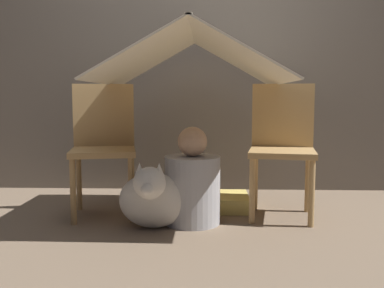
# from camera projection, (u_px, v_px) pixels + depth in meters

# --- Properties ---
(ground_plane) EXTENTS (8.80, 8.80, 0.00)m
(ground_plane) POSITION_uv_depth(u_px,v_px,m) (191.00, 222.00, 2.63)
(ground_plane) COLOR #7A6651
(wall_back) EXTENTS (7.00, 0.05, 2.50)m
(wall_back) POSITION_uv_depth(u_px,v_px,m) (196.00, 37.00, 3.47)
(wall_back) COLOR #6B6056
(wall_back) RESTS_ON ground_plane
(chair_left) EXTENTS (0.47, 0.47, 0.85)m
(chair_left) POSITION_uv_depth(u_px,v_px,m) (104.00, 142.00, 2.80)
(chair_left) COLOR tan
(chair_left) RESTS_ON ground_plane
(chair_right) EXTENTS (0.46, 0.46, 0.85)m
(chair_right) POSITION_uv_depth(u_px,v_px,m) (282.00, 143.00, 2.76)
(chair_right) COLOR tan
(chair_right) RESTS_ON ground_plane
(sheet_canopy) EXTENTS (1.14, 1.11, 0.33)m
(sheet_canopy) POSITION_uv_depth(u_px,v_px,m) (192.00, 56.00, 2.65)
(sheet_canopy) COLOR silver
(person_front) EXTENTS (0.34, 0.34, 0.59)m
(person_front) POSITION_uv_depth(u_px,v_px,m) (192.00, 185.00, 2.58)
(person_front) COLOR #B2B2B7
(person_front) RESTS_ON ground_plane
(dog) EXTENTS (0.40, 0.37, 0.41)m
(dog) POSITION_uv_depth(u_px,v_px,m) (152.00, 197.00, 2.46)
(dog) COLOR silver
(dog) RESTS_ON ground_plane
(floor_cushion) EXTENTS (0.43, 0.35, 0.10)m
(floor_cushion) POSITION_uv_depth(u_px,v_px,m) (217.00, 202.00, 2.94)
(floor_cushion) COLOR #E5CC66
(floor_cushion) RESTS_ON ground_plane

